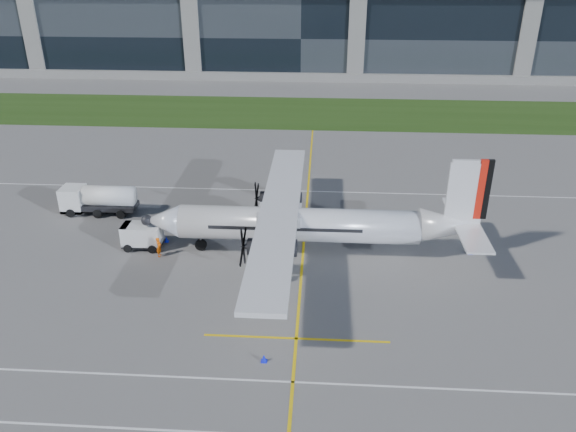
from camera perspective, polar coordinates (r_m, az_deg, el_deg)
ground at (r=78.50m, az=0.33°, el=8.94°), size 400.00×400.00×0.00m
grass_strip at (r=86.17m, az=0.64°, el=10.49°), size 400.00×18.00×0.04m
terminal_building at (r=116.09m, az=1.54°, el=18.25°), size 120.00×20.00×15.00m
tree_line at (r=176.16m, az=2.33°, el=19.36°), size 400.00×6.00×6.00m
yellow_taxiway_centerline at (r=50.46m, az=1.75°, el=-1.05°), size 0.20×70.00×0.01m
turboprop_aircraft at (r=44.22m, az=2.39°, el=0.96°), size 27.18×28.19×8.46m
fuel_tanker_truck at (r=55.49m, az=-19.15°, el=1.59°), size 7.28×2.37×2.73m
baggage_tug at (r=48.13m, az=-14.57°, el=-2.00°), size 3.40×2.04×2.04m
ground_crew_person at (r=46.47m, az=-12.99°, el=-2.95°), size 0.57×0.79×1.91m
safety_cone_nose_stbd at (r=48.87m, az=-12.25°, el=-2.31°), size 0.36×0.36×0.50m
safety_cone_fwd at (r=48.44m, az=-15.00°, el=-2.90°), size 0.36×0.36×0.50m
safety_cone_stbdwing at (r=59.48m, az=0.03°, el=3.54°), size 0.36×0.36×0.50m
safety_cone_portwing at (r=35.09m, az=-2.46°, el=-14.22°), size 0.36×0.36×0.50m
safety_cone_tail at (r=48.33m, az=18.06°, el=-3.40°), size 0.36×0.36×0.50m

